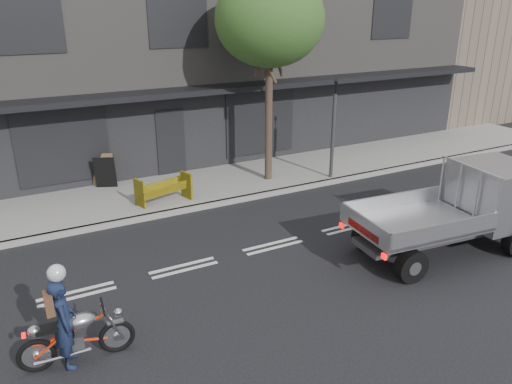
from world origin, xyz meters
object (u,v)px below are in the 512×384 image
object	(u,v)px
street_tree	(270,20)
traffic_light_pole	(333,134)
rider	(65,323)
construction_barrier	(166,191)
flatbed_ute	(481,199)
sandwich_board	(105,172)
motorcycle	(76,335)

from	to	relation	value
street_tree	traffic_light_pole	world-z (taller)	street_tree
rider	construction_barrier	size ratio (longest dim) A/B	1.05
street_tree	flatbed_ute	distance (m)	8.02
sandwich_board	street_tree	bearing A→B (deg)	4.70
rider	flatbed_ute	xyz separation A→B (m)	(9.85, -0.11, 0.43)
flatbed_ute	construction_barrier	bearing A→B (deg)	141.84
construction_barrier	street_tree	bearing A→B (deg)	9.66
street_tree	rider	size ratio (longest dim) A/B	4.12
rider	sandwich_board	distance (m)	8.38
motorcycle	flatbed_ute	world-z (taller)	flatbed_ute
motorcycle	sandwich_board	distance (m)	8.34
traffic_light_pole	motorcycle	world-z (taller)	traffic_light_pole
traffic_light_pole	flatbed_ute	size ratio (longest dim) A/B	0.72
rider	flatbed_ute	size ratio (longest dim) A/B	0.34
traffic_light_pole	sandwich_board	bearing A→B (deg)	160.62
street_tree	rider	bearing A→B (deg)	-139.38
flatbed_ute	sandwich_board	world-z (taller)	flatbed_ute
traffic_light_pole	rider	distance (m)	10.99
street_tree	motorcycle	distance (m)	10.81
street_tree	motorcycle	size ratio (longest dim) A/B	3.46
street_tree	traffic_light_pole	size ratio (longest dim) A/B	1.93
motorcycle	flatbed_ute	size ratio (longest dim) A/B	0.40
construction_barrier	sandwich_board	world-z (taller)	sandwich_board
street_tree	sandwich_board	world-z (taller)	street_tree
traffic_light_pole	rider	bearing A→B (deg)	-149.61
street_tree	sandwich_board	bearing A→B (deg)	162.10
traffic_light_pole	motorcycle	bearing A→B (deg)	-149.21
motorcycle	rider	xyz separation A→B (m)	(-0.15, 0.00, 0.30)
traffic_light_pole	flatbed_ute	distance (m)	5.68
street_tree	flatbed_ute	xyz separation A→B (m)	(2.39, -6.50, -4.03)
traffic_light_pole	flatbed_ute	world-z (taller)	traffic_light_pole
street_tree	traffic_light_pole	bearing A→B (deg)	-23.03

